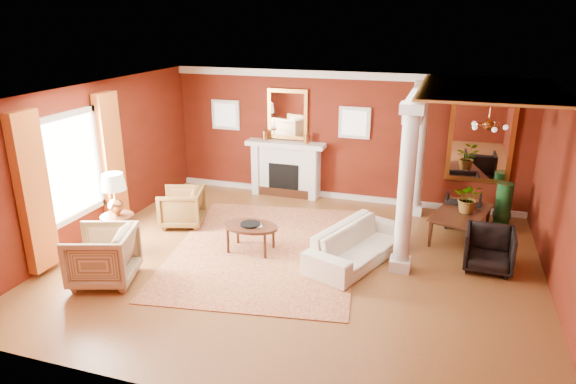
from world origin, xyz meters
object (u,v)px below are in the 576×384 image
(armchair_leopard, at_px, (182,206))
(coffee_table, at_px, (251,228))
(sofa, at_px, (358,238))
(armchair_stripe, at_px, (102,254))
(dining_table, at_px, (463,218))
(side_table, at_px, (115,200))

(armchair_leopard, bearing_deg, coffee_table, 51.23)
(sofa, relative_size, armchair_stripe, 2.21)
(sofa, relative_size, dining_table, 1.41)
(coffee_table, height_order, dining_table, dining_table)
(side_table, bearing_deg, armchair_stripe, -66.80)
(side_table, bearing_deg, armchair_leopard, 70.78)
(sofa, bearing_deg, armchair_stripe, 138.31)
(sofa, bearing_deg, side_table, 122.68)
(armchair_leopard, relative_size, coffee_table, 0.84)
(side_table, relative_size, dining_table, 0.95)
(side_table, bearing_deg, dining_table, 22.49)
(sofa, distance_m, armchair_leopard, 3.72)
(dining_table, bearing_deg, armchair_leopard, 115.83)
(armchair_leopard, relative_size, armchair_stripe, 0.86)
(sofa, height_order, side_table, side_table)
(armchair_leopard, distance_m, coffee_table, 1.92)
(armchair_leopard, distance_m, dining_table, 5.49)
(sofa, relative_size, coffee_table, 2.16)
(armchair_leopard, bearing_deg, armchair_stripe, -17.79)
(armchair_stripe, bearing_deg, sofa, 99.89)
(armchair_leopard, height_order, coffee_table, armchair_leopard)
(armchair_stripe, height_order, dining_table, armchair_stripe)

